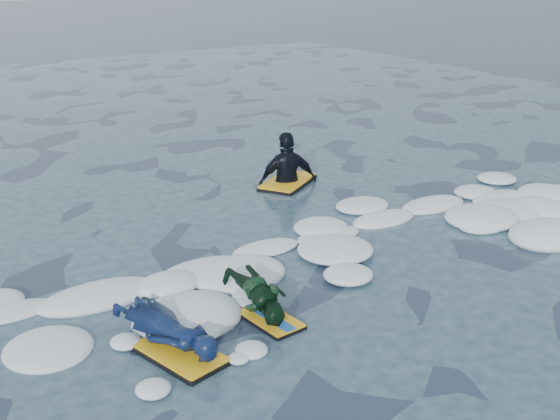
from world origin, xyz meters
The scene contains 5 objects.
ground centered at (0.00, 0.00, 0.00)m, with size 120.00×120.00×0.00m, color #162336.
foam_band centered at (0.00, 1.03, 0.00)m, with size 12.00×3.10×0.30m, color white, non-canonical shape.
prone_woman_unit centered at (-1.50, 0.02, 0.19)m, with size 0.83×1.55×0.37m.
prone_child_unit centered at (-0.37, 0.09, 0.22)m, with size 0.76×1.21×0.44m.
waiting_rider_unit centered at (2.45, 3.82, 0.04)m, with size 1.35×1.19×1.78m.
Camera 1 is at (-3.94, -5.77, 3.74)m, focal length 45.00 mm.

